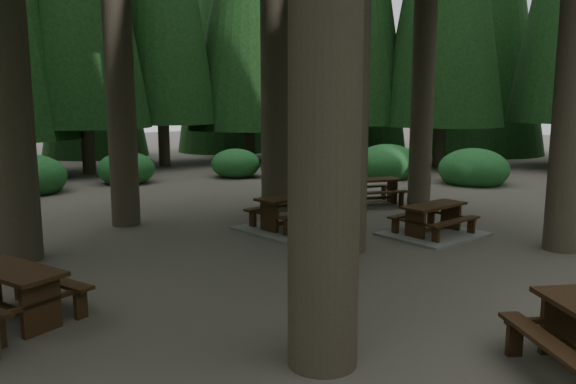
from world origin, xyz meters
TOP-DOWN VIEW (x-y plane):
  - ground at (0.00, 0.00)m, footprint 80.00×80.00m
  - picnic_table_a at (3.09, -0.21)m, footprint 2.00×1.66m
  - picnic_table_b at (-5.10, 0.47)m, footprint 1.80×2.01m
  - picnic_table_c at (1.21, 2.22)m, footprint 2.28×1.91m
  - picnic_table_d at (4.83, 3.12)m, footprint 2.02×1.86m
  - shrub_ring at (0.70, 0.75)m, footprint 23.86×24.64m

SIDE VIEW (x-z plane):
  - ground at x=0.00m, z-range 0.00..0.00m
  - picnic_table_a at x=3.09m, z-range -0.12..0.55m
  - picnic_table_c at x=1.21m, z-range -0.12..0.62m
  - shrub_ring at x=0.70m, z-range -0.35..1.15m
  - picnic_table_d at x=4.83m, z-range 0.12..0.82m
  - picnic_table_b at x=-5.10m, z-range 0.12..0.85m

